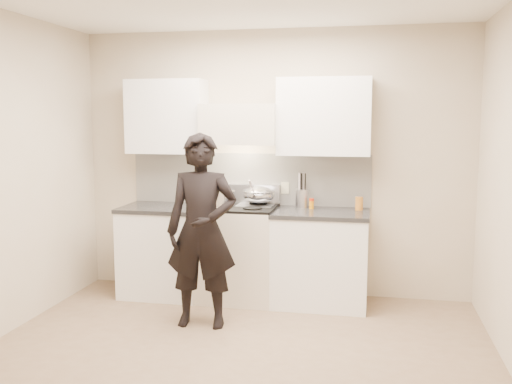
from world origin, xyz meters
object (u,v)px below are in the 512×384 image
stove (238,252)px  wok (259,195)px  utensil_crock (302,197)px  person (202,231)px  counter_right (321,258)px

stove → wok: wok is taller
wok → utensil_crock: bearing=10.7°
wok → person: size_ratio=0.24×
stove → utensil_crock: 0.85m
utensil_crock → person: bearing=-127.7°
person → utensil_crock: bearing=47.4°
stove → person: 0.88m
counter_right → person: person is taller
stove → wok: bearing=28.6°
stove → person: bearing=-99.6°
stove → utensil_crock: (0.62, 0.19, 0.55)m
stove → person: size_ratio=0.57×
wok → utensil_crock: utensil_crock is taller
counter_right → utensil_crock: (-0.21, 0.19, 0.57)m
stove → wok: (0.19, 0.11, 0.57)m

